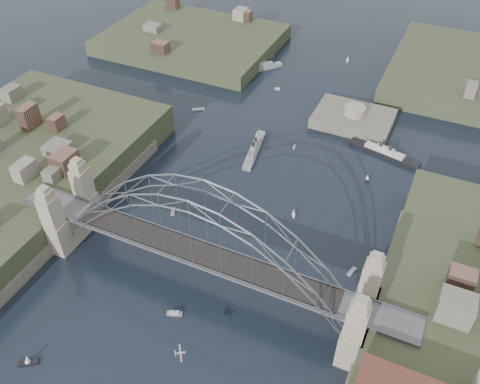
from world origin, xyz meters
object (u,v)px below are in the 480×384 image
at_px(naval_cruiser_near, 254,149).
at_px(ocean_liner, 384,153).
at_px(naval_cruiser_far, 261,68).
at_px(fort_island, 352,124).
at_px(bridge, 200,240).

bearing_deg(naval_cruiser_near, ocean_liner, 22.30).
bearing_deg(naval_cruiser_far, fort_island, -27.05).
xyz_separation_m(bridge, naval_cruiser_near, (-8.30, 45.04, -11.52)).
height_order(bridge, fort_island, bridge).
bearing_deg(naval_cruiser_near, fort_island, 50.88).
xyz_separation_m(bridge, naval_cruiser_far, (-24.84, 88.81, -11.53)).
height_order(bridge, naval_cruiser_far, bridge).
relative_size(bridge, fort_island, 3.82).
relative_size(bridge, naval_cruiser_far, 6.43).
height_order(fort_island, naval_cruiser_near, fort_island).
distance_m(naval_cruiser_near, ocean_liner, 34.60).
bearing_deg(naval_cruiser_near, naval_cruiser_far, 110.71).
bearing_deg(ocean_liner, bridge, -112.18).
bearing_deg(ocean_liner, naval_cruiser_near, -157.70).
relative_size(naval_cruiser_near, ocean_liner, 0.88).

